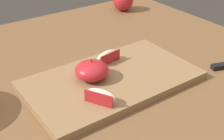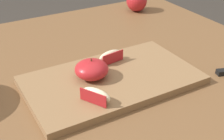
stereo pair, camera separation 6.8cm
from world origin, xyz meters
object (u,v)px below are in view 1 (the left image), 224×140
Objects in this scene: cutting_board at (112,80)px; apple_wedge_right at (107,56)px; whole_apple_crimson at (123,1)px; apple_half_skin_up at (92,70)px; apple_wedge_near_knife at (101,96)px.

apple_wedge_right is (0.04, 0.07, 0.03)m from cutting_board.
apple_wedge_right is 0.82× the size of whole_apple_crimson.
cutting_board is 0.06m from apple_half_skin_up.
apple_wedge_right is 0.19m from apple_wedge_near_knife.
apple_wedge_right reaches higher than cutting_board.
apple_wedge_near_knife reaches higher than cutting_board.
apple_wedge_near_knife is (-0.04, -0.10, -0.01)m from apple_half_skin_up.
apple_half_skin_up is at bearing -134.90° from whole_apple_crimson.
apple_wedge_near_knife is at bearing -138.40° from cutting_board.
apple_wedge_right is at bearing 31.60° from apple_half_skin_up.
whole_apple_crimson is (0.37, 0.44, 0.03)m from cutting_board.
whole_apple_crimson reaches higher than cutting_board.
whole_apple_crimson is at bearing 48.63° from apple_wedge_near_knife.
whole_apple_crimson reaches higher than apple_wedge_near_knife.
apple_half_skin_up is 1.14× the size of apple_wedge_right.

